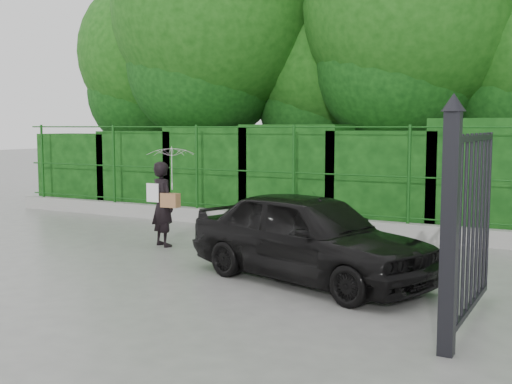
% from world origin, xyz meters
% --- Properties ---
extents(ground, '(80.00, 80.00, 0.00)m').
position_xyz_m(ground, '(0.00, 0.00, 0.00)').
color(ground, gray).
extents(kerb, '(14.00, 0.25, 0.30)m').
position_xyz_m(kerb, '(0.00, 4.50, 0.15)').
color(kerb, '#9E9E99').
rests_on(kerb, ground).
extents(fence, '(14.13, 0.06, 1.80)m').
position_xyz_m(fence, '(0.22, 4.50, 1.20)').
color(fence, '#144913').
rests_on(fence, kerb).
extents(hedge, '(14.20, 1.20, 2.21)m').
position_xyz_m(hedge, '(0.17, 5.50, 1.02)').
color(hedge, black).
rests_on(hedge, ground).
extents(trees, '(17.10, 6.15, 8.08)m').
position_xyz_m(trees, '(1.14, 7.74, 4.62)').
color(trees, black).
rests_on(trees, ground).
extents(gate, '(0.22, 2.33, 2.36)m').
position_xyz_m(gate, '(4.60, -0.72, 1.19)').
color(gate, black).
rests_on(gate, ground).
extents(woman, '(0.88, 0.84, 1.73)m').
position_xyz_m(woman, '(-0.76, 1.92, 1.14)').
color(woman, black).
rests_on(woman, ground).
extents(car, '(3.83, 2.43, 1.22)m').
position_xyz_m(car, '(2.37, 0.78, 0.61)').
color(car, black).
rests_on(car, ground).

